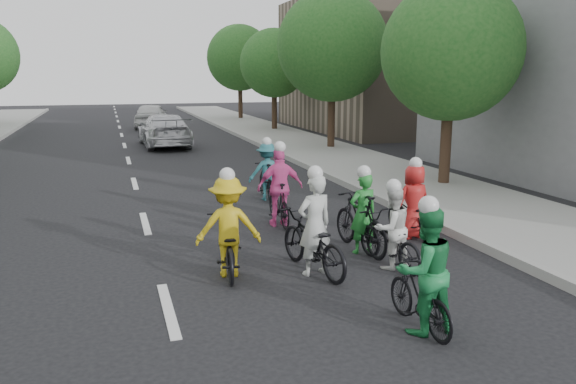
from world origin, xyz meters
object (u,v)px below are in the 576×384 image
cyclist_0 (313,238)px  follow_car_lead (164,130)px  cyclist_1 (423,280)px  cyclist_3 (279,195)px  cyclist_2 (228,236)px  cyclist_4 (412,210)px  follow_car_trail (151,116)px  cyclist_6 (390,236)px  cyclist_7 (267,176)px  cyclist_5 (361,220)px

cyclist_0 → follow_car_lead: 18.31m
cyclist_1 → cyclist_3: cyclist_3 is taller
cyclist_3 → cyclist_2: bearing=59.5°
cyclist_4 → cyclist_3: bearing=-42.2°
cyclist_2 → cyclist_1: bearing=132.4°
cyclist_1 → follow_car_trail: bearing=-89.8°
cyclist_2 → cyclist_3: 3.27m
cyclist_0 → cyclist_1: (0.59, -2.51, 0.09)m
follow_car_lead → cyclist_2: bearing=85.5°
cyclist_4 → follow_car_lead: bearing=-84.3°
cyclist_3 → cyclist_6: 3.42m
cyclist_0 → cyclist_1: cyclist_0 is taller
cyclist_2 → cyclist_4: (4.07, 1.04, -0.09)m
cyclist_2 → cyclist_7: 5.82m
cyclist_1 → cyclist_3: bearing=-89.6°
cyclist_4 → cyclist_7: cyclist_7 is taller
cyclist_0 → cyclist_5: size_ratio=1.07×
cyclist_1 → cyclist_5: 3.40m
cyclist_5 → cyclist_2: bearing=4.7°
cyclist_0 → cyclist_7: bearing=-109.1°
cyclist_4 → cyclist_7: 4.75m
cyclist_1 → cyclist_3: size_ratio=0.96×
cyclist_5 → cyclist_7: cyclist_7 is taller
cyclist_2 → follow_car_lead: 17.95m
cyclist_6 → follow_car_lead: size_ratio=0.35×
cyclist_3 → cyclist_4: 2.90m
cyclist_5 → cyclist_3: bearing=-73.6°
cyclist_1 → follow_car_trail: size_ratio=0.40×
cyclist_2 → cyclist_5: (2.65, 0.46, -0.05)m
cyclist_2 → follow_car_trail: 27.69m
cyclist_7 → cyclist_0: bearing=85.4°
cyclist_6 → cyclist_7: bearing=-92.9°
cyclist_5 → follow_car_trail: bearing=-91.3°
cyclist_2 → cyclist_7: size_ratio=1.10×
cyclist_0 → follow_car_trail: bearing=-100.1°
cyclist_0 → cyclist_3: size_ratio=1.09×
cyclist_1 → cyclist_7: size_ratio=1.07×
follow_car_trail → cyclist_0: bearing=100.5°
cyclist_4 → cyclist_1: bearing=56.1°
cyclist_1 → cyclist_3: 5.64m
cyclist_1 → cyclist_4: cyclist_1 is taller
cyclist_0 → cyclist_5: (1.27, 0.82, 0.01)m
cyclist_1 → cyclist_7: 8.27m
cyclist_5 → follow_car_trail: size_ratio=0.42×
cyclist_3 → cyclist_4: size_ratio=1.11×
cyclist_0 → cyclist_7: size_ratio=1.21×
cyclist_1 → cyclist_3: (-0.24, 5.64, -0.00)m
follow_car_trail → follow_car_lead: bearing=98.5°
cyclist_2 → cyclist_3: cyclist_3 is taller
cyclist_2 → cyclist_6: size_ratio=1.03×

